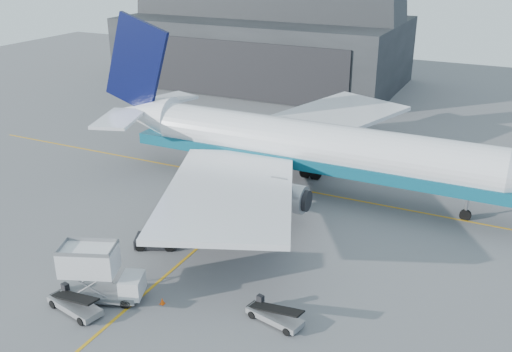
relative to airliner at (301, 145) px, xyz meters
The scene contains 9 objects.
ground 21.17m from the airliner, 98.72° to the right, with size 200.00×200.00×0.00m, color #565659.
taxi_lines 9.65m from the airliner, 112.12° to the right, with size 80.00×42.12×0.02m.
hangar 51.40m from the airliner, 119.39° to the left, with size 50.00×28.30×28.00m.
airliner is the anchor object (origin of this frame).
catering_truck 26.57m from the airliner, 102.52° to the right, with size 6.55×4.35×4.23m.
pushback_tug 18.88m from the airliner, 110.57° to the right, with size 4.16×3.36×1.69m.
belt_loader_a 28.84m from the airliner, 102.84° to the right, with size 4.98×2.49×1.86m.
belt_loader_b 24.15m from the airliner, 72.39° to the right, with size 4.56×2.33×1.70m.
traffic_cone 24.80m from the airliner, 92.68° to the right, with size 0.36×0.36×0.52m.
Camera 1 is at (23.66, -32.78, 24.81)m, focal length 40.00 mm.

